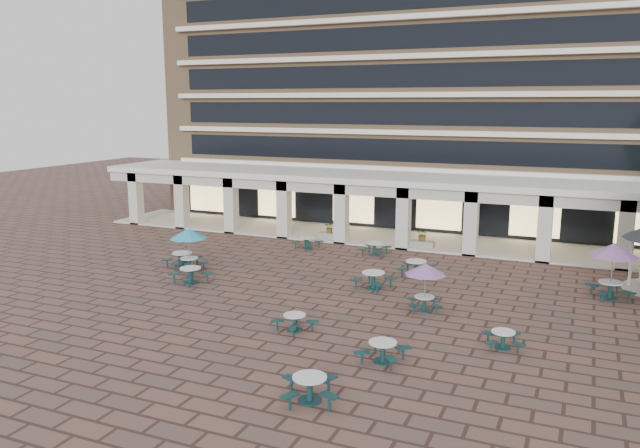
# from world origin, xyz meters

# --- Properties ---
(ground) EXTENTS (120.00, 120.00, 0.00)m
(ground) POSITION_xyz_m (0.00, 0.00, 0.00)
(ground) COLOR brown
(ground) RESTS_ON ground
(apartment_building) EXTENTS (40.00, 15.50, 25.20)m
(apartment_building) POSITION_xyz_m (0.00, 25.47, 12.60)
(apartment_building) COLOR #9F7D59
(apartment_building) RESTS_ON ground
(retail_arcade) EXTENTS (42.00, 6.60, 4.40)m
(retail_arcade) POSITION_xyz_m (0.00, 14.80, 3.00)
(retail_arcade) COLOR white
(retail_arcade) RESTS_ON ground
(picnic_table_1) EXTENTS (1.91, 1.91, 0.69)m
(picnic_table_1) POSITION_xyz_m (2.12, -3.50, 0.41)
(picnic_table_1) COLOR #133939
(picnic_table_1) RESTS_ON ground
(picnic_table_2) EXTENTS (2.23, 2.23, 0.82)m
(picnic_table_2) POSITION_xyz_m (5.20, -8.83, 0.49)
(picnic_table_2) COLOR #133939
(picnic_table_2) RESTS_ON ground
(picnic_table_3) EXTENTS (1.75, 1.75, 0.67)m
(picnic_table_3) POSITION_xyz_m (10.15, -2.03, 0.40)
(picnic_table_3) COLOR #133939
(picnic_table_3) RESTS_ON ground
(picnic_table_4) EXTENTS (2.05, 2.05, 2.36)m
(picnic_table_4) POSITION_xyz_m (-7.25, 2.52, 2.01)
(picnic_table_4) COLOR #133939
(picnic_table_4) RESTS_ON ground
(picnic_table_5) EXTENTS (2.15, 2.15, 0.81)m
(picnic_table_5) POSITION_xyz_m (-5.79, 0.56, 0.49)
(picnic_table_5) COLOR #133939
(picnic_table_5) RESTS_ON ground
(picnic_table_6) EXTENTS (1.87, 1.87, 2.16)m
(picnic_table_6) POSITION_xyz_m (6.35, 1.04, 1.84)
(picnic_table_6) COLOR #133939
(picnic_table_6) RESTS_ON ground
(picnic_table_7) EXTENTS (1.86, 1.86, 0.77)m
(picnic_table_7) POSITION_xyz_m (6.37, -5.08, 0.46)
(picnic_table_7) COLOR #133939
(picnic_table_7) RESTS_ON ground
(picnic_table_8) EXTENTS (1.92, 1.92, 0.82)m
(picnic_table_8) POSITION_xyz_m (-8.16, 3.12, 0.49)
(picnic_table_8) COLOR #133939
(picnic_table_8) RESTS_ON ground
(picnic_table_9) EXTENTS (2.21, 2.21, 0.86)m
(picnic_table_9) POSITION_xyz_m (3.17, 3.35, 0.51)
(picnic_table_9) COLOR #133939
(picnic_table_9) RESTS_ON ground
(picnic_table_10) EXTENTS (1.92, 1.92, 0.84)m
(picnic_table_10) POSITION_xyz_m (4.53, 6.50, 0.50)
(picnic_table_10) COLOR #133939
(picnic_table_10) RESTS_ON ground
(picnic_table_11) EXTENTS (2.31, 2.31, 2.67)m
(picnic_table_11) POSITION_xyz_m (14.00, 6.28, 2.26)
(picnic_table_11) COLOR #133939
(picnic_table_11) RESTS_ON ground
(picnic_table_12) EXTENTS (1.85, 1.85, 0.73)m
(picnic_table_12) POSITION_xyz_m (-3.49, 10.00, 0.44)
(picnic_table_12) COLOR #133939
(picnic_table_12) RESTS_ON ground
(picnic_table_13) EXTENTS (1.78, 1.78, 0.78)m
(picnic_table_13) POSITION_xyz_m (1.02, 10.00, 0.47)
(picnic_table_13) COLOR #133939
(picnic_table_13) RESTS_ON ground
(planter_left) EXTENTS (1.50, 0.63, 1.29)m
(planter_left) POSITION_xyz_m (-3.14, 12.90, 0.53)
(planter_left) COLOR gray
(planter_left) RESTS_ON ground
(planter_right) EXTENTS (1.50, 0.70, 1.36)m
(planter_right) POSITION_xyz_m (3.26, 12.90, 0.59)
(planter_right) COLOR gray
(planter_right) RESTS_ON ground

